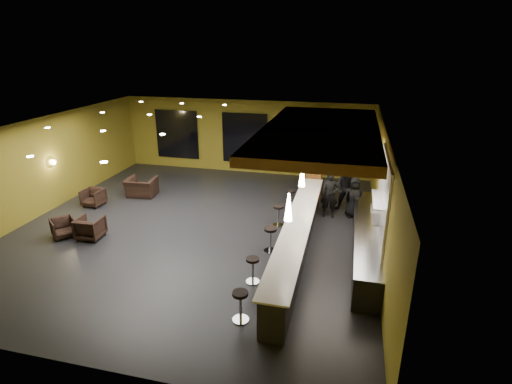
% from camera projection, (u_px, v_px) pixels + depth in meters
% --- Properties ---
extents(floor, '(12.00, 13.00, 0.10)m').
position_uv_depth(floor, '(197.00, 228.00, 13.91)').
color(floor, black).
rests_on(floor, ground).
extents(ceiling, '(12.00, 13.00, 0.10)m').
position_uv_depth(ceiling, '(191.00, 126.00, 12.63)').
color(ceiling, black).
extents(wall_back, '(12.00, 0.10, 3.50)m').
position_uv_depth(wall_back, '(245.00, 137.00, 19.22)').
color(wall_back, olive).
rests_on(wall_back, floor).
extents(wall_front, '(12.00, 0.10, 3.50)m').
position_uv_depth(wall_front, '(60.00, 292.00, 7.32)').
color(wall_front, olive).
rests_on(wall_front, floor).
extents(wall_left, '(0.10, 13.00, 3.50)m').
position_uv_depth(wall_left, '(39.00, 167.00, 14.60)').
color(wall_left, olive).
rests_on(wall_left, floor).
extents(wall_right, '(0.10, 13.00, 3.50)m').
position_uv_depth(wall_right, '(383.00, 195.00, 11.94)').
color(wall_right, olive).
rests_on(wall_right, floor).
extents(wood_soffit, '(3.60, 8.00, 0.28)m').
position_uv_depth(wood_soffit, '(321.00, 132.00, 12.73)').
color(wood_soffit, '#A56830').
rests_on(wood_soffit, ceiling).
extents(window_left, '(2.20, 0.06, 2.40)m').
position_uv_depth(window_left, '(177.00, 134.00, 19.91)').
color(window_left, black).
rests_on(window_left, wall_back).
extents(window_center, '(2.20, 0.06, 2.40)m').
position_uv_depth(window_center, '(245.00, 138.00, 19.14)').
color(window_center, black).
rests_on(window_center, wall_back).
extents(window_right, '(2.20, 0.06, 2.40)m').
position_uv_depth(window_right, '(307.00, 142.00, 18.48)').
color(window_right, black).
rests_on(window_right, wall_back).
extents(tile_backsplash, '(0.06, 3.20, 2.40)m').
position_uv_depth(tile_backsplash, '(383.00, 199.00, 10.96)').
color(tile_backsplash, white).
rests_on(tile_backsplash, wall_right).
extents(bar_counter, '(0.60, 8.00, 1.00)m').
position_uv_depth(bar_counter, '(297.00, 239.00, 12.00)').
color(bar_counter, black).
rests_on(bar_counter, floor).
extents(bar_top, '(0.78, 8.10, 0.05)m').
position_uv_depth(bar_top, '(298.00, 223.00, 11.81)').
color(bar_top, white).
rests_on(bar_top, bar_counter).
extents(prep_counter, '(0.70, 6.00, 0.86)m').
position_uv_depth(prep_counter, '(366.00, 240.00, 12.04)').
color(prep_counter, black).
rests_on(prep_counter, floor).
extents(prep_top, '(0.72, 6.00, 0.03)m').
position_uv_depth(prep_top, '(367.00, 227.00, 11.88)').
color(prep_top, silver).
rests_on(prep_top, prep_counter).
extents(wall_shelf_lower, '(0.30, 1.50, 0.03)m').
position_uv_depth(wall_shelf_lower, '(376.00, 215.00, 10.95)').
color(wall_shelf_lower, silver).
rests_on(wall_shelf_lower, wall_right).
extents(wall_shelf_upper, '(0.30, 1.50, 0.03)m').
position_uv_depth(wall_shelf_upper, '(378.00, 200.00, 10.79)').
color(wall_shelf_upper, silver).
rests_on(wall_shelf_upper, wall_right).
extents(column, '(0.60, 0.60, 3.50)m').
position_uv_depth(column, '(315.00, 158.00, 15.74)').
color(column, brown).
rests_on(column, floor).
extents(wall_sconce, '(0.22, 0.22, 0.22)m').
position_uv_depth(wall_sconce, '(53.00, 162.00, 15.00)').
color(wall_sconce, '#FFE5B2').
rests_on(wall_sconce, wall_left).
extents(pendant_0, '(0.20, 0.20, 0.70)m').
position_uv_depth(pendant_0, '(289.00, 207.00, 9.53)').
color(pendant_0, white).
rests_on(pendant_0, wood_soffit).
extents(pendant_1, '(0.20, 0.20, 0.70)m').
position_uv_depth(pendant_1, '(302.00, 175.00, 11.80)').
color(pendant_1, white).
rests_on(pendant_1, wood_soffit).
extents(pendant_2, '(0.20, 0.20, 0.70)m').
position_uv_depth(pendant_2, '(311.00, 153.00, 14.07)').
color(pendant_2, white).
rests_on(pendant_2, wood_soffit).
extents(staff_a, '(0.66, 0.46, 1.74)m').
position_uv_depth(staff_a, '(330.00, 194.00, 14.42)').
color(staff_a, black).
rests_on(staff_a, floor).
extents(staff_b, '(1.07, 0.94, 1.84)m').
position_uv_depth(staff_b, '(346.00, 189.00, 14.80)').
color(staff_b, black).
rests_on(staff_b, floor).
extents(staff_c, '(0.79, 0.57, 1.51)m').
position_uv_depth(staff_c, '(354.00, 198.00, 14.45)').
color(staff_c, black).
rests_on(staff_c, floor).
extents(armchair_a, '(0.97, 0.97, 0.64)m').
position_uv_depth(armchair_a, '(63.00, 228.00, 13.12)').
color(armchair_a, black).
rests_on(armchair_a, floor).
extents(armchair_b, '(0.82, 0.84, 0.72)m').
position_uv_depth(armchair_b, '(90.00, 228.00, 13.01)').
color(armchair_b, black).
rests_on(armchair_b, floor).
extents(armchair_c, '(0.77, 0.79, 0.68)m').
position_uv_depth(armchair_c, '(93.00, 197.00, 15.59)').
color(armchair_c, black).
rests_on(armchair_c, floor).
extents(armchair_d, '(1.27, 1.14, 0.76)m').
position_uv_depth(armchair_d, '(142.00, 187.00, 16.56)').
color(armchair_d, black).
rests_on(armchair_d, floor).
extents(bar_stool_0, '(0.39, 0.39, 0.77)m').
position_uv_depth(bar_stool_0, '(240.00, 302.00, 9.08)').
color(bar_stool_0, silver).
rests_on(bar_stool_0, floor).
extents(bar_stool_1, '(0.37, 0.37, 0.73)m').
position_uv_depth(bar_stool_1, '(253.00, 267.00, 10.56)').
color(bar_stool_1, silver).
rests_on(bar_stool_1, floor).
extents(bar_stool_2, '(0.40, 0.40, 0.79)m').
position_uv_depth(bar_stool_2, '(270.00, 236.00, 12.11)').
color(bar_stool_2, silver).
rests_on(bar_stool_2, floor).
extents(bar_stool_3, '(0.38, 0.38, 0.75)m').
position_uv_depth(bar_stool_3, '(278.00, 213.00, 13.85)').
color(bar_stool_3, silver).
rests_on(bar_stool_3, floor).
extents(bar_stool_4, '(0.36, 0.36, 0.71)m').
position_uv_depth(bar_stool_4, '(291.00, 197.00, 15.33)').
color(bar_stool_4, silver).
rests_on(bar_stool_4, floor).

